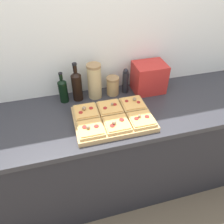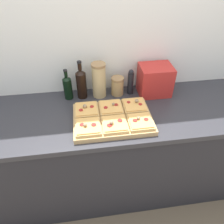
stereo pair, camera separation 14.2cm
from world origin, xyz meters
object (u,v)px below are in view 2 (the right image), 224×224
Objects in this scene: cutting_board at (113,119)px; olive_oil_bottle at (68,87)px; wine_bottle at (81,83)px; grain_jar_tall at (99,80)px; grain_jar_short at (117,86)px; toaster_oven at (155,80)px; pepper_mill at (131,82)px.

cutting_board is 2.17× the size of olive_oil_bottle.
olive_oil_bottle is at bearing 180.00° from wine_bottle.
grain_jar_tall is (-0.06, 0.32, 0.12)m from cutting_board.
toaster_oven reaches higher than grain_jar_short.
cutting_board is 1.97× the size of toaster_oven.
grain_jar_short is at bearing 175.66° from toaster_oven.
grain_jar_short is (0.14, -0.00, -0.06)m from grain_jar_tall.
olive_oil_bottle is 0.11m from wine_bottle.
wine_bottle is at bearing 180.00° from grain_jar_tall.
pepper_mill is (0.25, 0.00, -0.04)m from grain_jar_tall.
cutting_board is at bearing -58.93° from wine_bottle.
wine_bottle is (0.11, 0.00, 0.02)m from olive_oil_bottle.
grain_jar_tall reaches higher than toaster_oven.
olive_oil_bottle reaches higher than grain_jar_short.
grain_jar_short is (0.09, 0.32, 0.06)m from cutting_board.
grain_jar_tall is (0.24, 0.00, 0.04)m from olive_oil_bottle.
olive_oil_bottle is 0.25m from grain_jar_tall.
pepper_mill is at bearing 59.65° from cutting_board.
toaster_oven is (0.38, 0.30, 0.10)m from cutting_board.
cutting_board is 1.92× the size of grain_jar_tall.
toaster_oven is at bearing -2.92° from grain_jar_tall.
olive_oil_bottle reaches higher than pepper_mill.
olive_oil_bottle is at bearing 180.00° from grain_jar_short.
wine_bottle is 1.13× the size of toaster_oven.
grain_jar_short is at bearing 75.25° from cutting_board.
grain_jar_short is at bearing -0.00° from wine_bottle.
olive_oil_bottle is 0.68m from toaster_oven.
olive_oil_bottle is at bearing 178.12° from toaster_oven.
wine_bottle is 1.45× the size of pepper_mill.
olive_oil_bottle is 1.65× the size of grain_jar_short.
pepper_mill is at bearing 0.00° from grain_jar_short.
grain_jar_short is at bearing -180.00° from pepper_mill.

